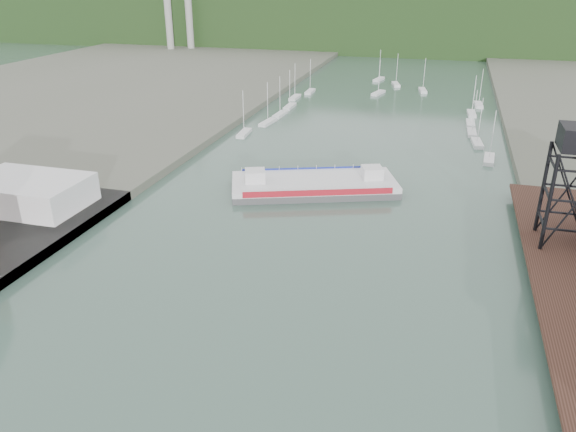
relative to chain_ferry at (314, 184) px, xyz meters
The scene contains 4 objects.
white_shed 46.93m from the chain_ferry, 150.84° to the right, with size 18.00×12.00×4.50m, color silver.
marina_sailboats 65.71m from the chain_ferry, 87.24° to the left, with size 57.71×92.65×0.90m.
distant_hills 228.71m from the chain_ferry, 90.23° to the left, with size 500.00×120.00×80.00m.
chain_ferry is the anchor object (origin of this frame).
Camera 1 is at (18.02, -17.87, 36.10)m, focal length 35.00 mm.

